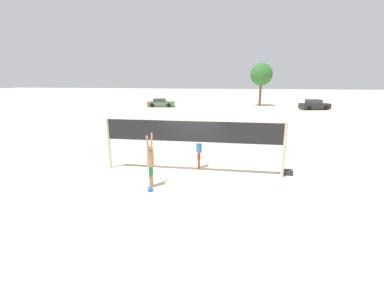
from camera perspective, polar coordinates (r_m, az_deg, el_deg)
name	(u,v)px	position (r m, az deg, el deg)	size (l,w,h in m)	color
ground_plane	(192,172)	(12.44, 0.00, -6.27)	(200.00, 200.00, 0.00)	beige
volleyball_net	(192,136)	(11.93, 0.00, 1.73)	(8.46, 0.14, 2.55)	beige
player_spiker	(150,160)	(10.56, -9.23, -3.42)	(0.28, 0.72, 2.25)	tan
player_blocker	(199,147)	(12.67, 1.56, -0.78)	(0.28, 0.69, 2.05)	#8C664C
volleyball	(150,189)	(10.53, -9.29, -9.76)	(0.22, 0.22, 0.22)	blue
gear_bag	(287,172)	(12.88, 20.33, -5.90)	(0.51, 0.31, 0.24)	#2D2D33
parked_car_near	(314,105)	(41.27, 25.53, 7.82)	(4.29, 2.60, 1.46)	#232328
parked_car_mid	(161,103)	(41.35, -6.93, 9.02)	(4.36, 2.20, 1.29)	#4C6B4C
tree_left_cluster	(261,75)	(43.87, 15.18, 14.67)	(3.51, 3.51, 6.75)	brown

